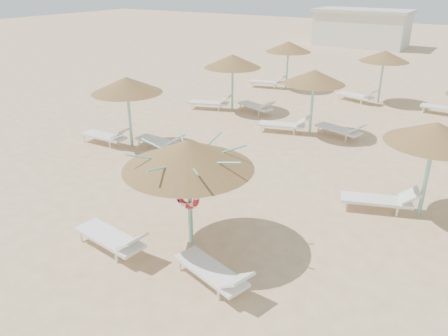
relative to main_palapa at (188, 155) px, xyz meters
The scene contains 6 objects.
ground 2.36m from the main_palapa, 109.45° to the right, with size 120.00×120.00×0.00m, color #DFB788.
main_palapa is the anchor object (origin of this frame).
lounger_main_a 2.71m from the main_palapa, 137.00° to the right, with size 2.14×0.86×0.76m.
lounger_main_b 2.64m from the main_palapa, 36.93° to the right, with size 2.05×1.10×0.72m.
palapa_field 10.62m from the main_palapa, 77.23° to the left, with size 19.88×14.66×2.71m.
service_hut 35.30m from the main_palapa, 99.93° to the left, with size 8.40×4.40×3.25m.
Camera 1 is at (5.62, -7.01, 6.04)m, focal length 35.00 mm.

